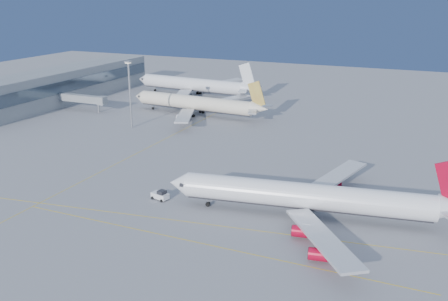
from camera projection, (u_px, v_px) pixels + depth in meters
ground at (209, 213)px, 115.51m from camera, size 500.00×500.00×0.00m
terminal at (64, 85)px, 231.48m from camera, size 18.40×110.00×15.00m
jet_bridge at (85, 99)px, 212.48m from camera, size 23.60×3.60×6.90m
taxiway_lines at (168, 193)px, 126.69m from camera, size 118.86×140.00×0.02m
airliner_virgin at (312, 197)px, 111.52m from camera, size 67.05×59.65×16.58m
airliner_etihad at (198, 103)px, 204.95m from camera, size 63.02×58.13×16.44m
airliner_third at (195, 85)px, 243.04m from camera, size 67.60×62.16×18.13m
pushback_tug at (160, 195)px, 122.50m from camera, size 4.74×3.47×2.45m
light_mast at (130, 89)px, 183.29m from camera, size 2.15×2.15×24.87m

